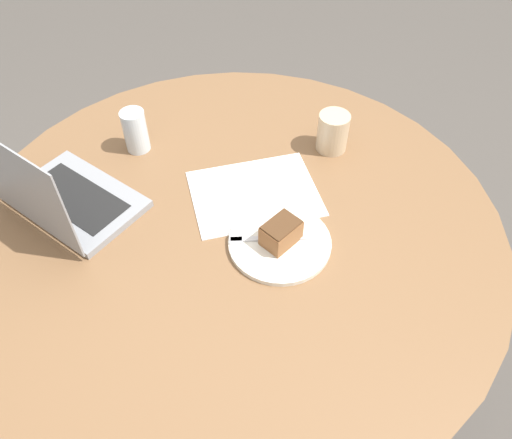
{
  "coord_description": "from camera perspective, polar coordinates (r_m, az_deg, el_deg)",
  "views": [
    {
      "loc": [
        0.12,
        0.77,
        1.59
      ],
      "look_at": [
        -0.04,
        0.05,
        0.77
      ],
      "focal_mm": 35.0,
      "sensor_mm": 36.0,
      "label": 1
    }
  ],
  "objects": [
    {
      "name": "ground_plane",
      "position": [
        1.78,
        -1.77,
        -15.8
      ],
      "size": [
        12.0,
        12.0,
        0.0
      ],
      "primitive_type": "plane",
      "color": "#4C4742"
    },
    {
      "name": "dining_table",
      "position": [
        1.25,
        -2.42,
        -3.36
      ],
      "size": [
        1.25,
        1.25,
        0.73
      ],
      "color": "brown",
      "rests_on": "ground_plane"
    },
    {
      "name": "paper_document",
      "position": [
        1.22,
        -0.17,
        3.01
      ],
      "size": [
        0.31,
        0.24,
        0.0
      ],
      "rotation": [
        0.0,
        0.0,
        0.03
      ],
      "color": "white",
      "rests_on": "dining_table"
    },
    {
      "name": "plate",
      "position": [
        1.11,
        2.72,
        -2.63
      ],
      "size": [
        0.23,
        0.23,
        0.01
      ],
      "color": "silver",
      "rests_on": "dining_table"
    },
    {
      "name": "cake_slice",
      "position": [
        1.09,
        2.87,
        -1.52
      ],
      "size": [
        0.1,
        0.09,
        0.06
      ],
      "rotation": [
        0.0,
        0.0,
        0.57
      ],
      "color": "brown",
      "rests_on": "plate"
    },
    {
      "name": "fork",
      "position": [
        1.11,
        0.46,
        -2.2
      ],
      "size": [
        0.17,
        0.05,
        0.0
      ],
      "rotation": [
        0.0,
        0.0,
        6.1
      ],
      "color": "silver",
      "rests_on": "plate"
    },
    {
      "name": "coffee_glass",
      "position": [
        1.33,
        8.77,
        9.85
      ],
      "size": [
        0.08,
        0.08,
        0.1
      ],
      "color": "#C6AD89",
      "rests_on": "dining_table"
    },
    {
      "name": "water_glass",
      "position": [
        1.35,
        -13.62,
        9.82
      ],
      "size": [
        0.06,
        0.06,
        0.12
      ],
      "color": "silver",
      "rests_on": "dining_table"
    },
    {
      "name": "laptop",
      "position": [
        1.23,
        -21.41,
        2.5
      ],
      "size": [
        0.36,
        0.37,
        0.26
      ],
      "rotation": [
        0.0,
        0.0,
        8.57
      ],
      "color": "gray",
      "rests_on": "dining_table"
    }
  ]
}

